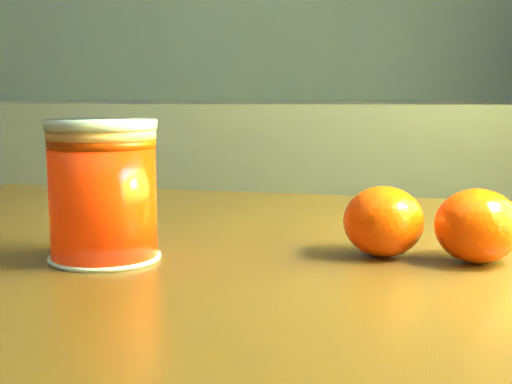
# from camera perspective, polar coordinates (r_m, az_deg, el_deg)

# --- Properties ---
(table) EXTENTS (1.14, 0.87, 0.79)m
(table) POSITION_cam_1_polar(r_m,az_deg,el_deg) (0.63, 5.82, -14.55)
(table) COLOR #593A16
(table) RESTS_ON ground
(juice_glass) EXTENTS (0.09, 0.09, 0.11)m
(juice_glass) POSITION_cam_1_polar(r_m,az_deg,el_deg) (0.60, -12.15, 0.07)
(juice_glass) COLOR #FE2C05
(juice_glass) RESTS_ON table
(orange_front) EXTENTS (0.09, 0.09, 0.06)m
(orange_front) POSITION_cam_1_polar(r_m,az_deg,el_deg) (0.61, 10.16, -2.32)
(orange_front) COLOR #FE4905
(orange_front) RESTS_ON table
(orange_back) EXTENTS (0.08, 0.08, 0.06)m
(orange_back) POSITION_cam_1_polar(r_m,az_deg,el_deg) (0.60, 17.28, -2.60)
(orange_back) COLOR #FE4905
(orange_back) RESTS_ON table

